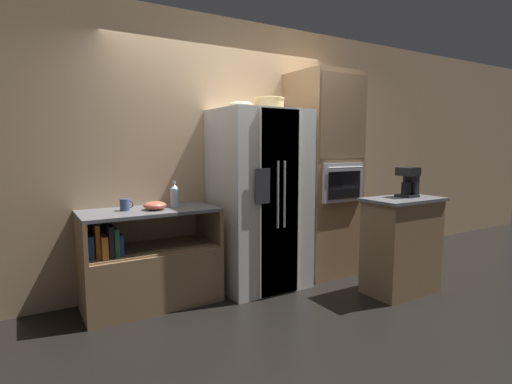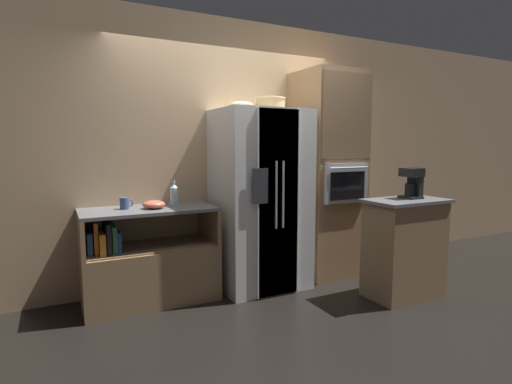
% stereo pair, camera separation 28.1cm
% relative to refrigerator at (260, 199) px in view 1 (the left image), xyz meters
% --- Properties ---
extents(ground_plane, '(20.00, 20.00, 0.00)m').
position_rel_refrigerator_xyz_m(ground_plane, '(-0.19, -0.01, -0.92)').
color(ground_plane, black).
extents(wall_back, '(12.00, 0.06, 2.80)m').
position_rel_refrigerator_xyz_m(wall_back, '(-0.19, 0.41, 0.48)').
color(wall_back, tan).
rests_on(wall_back, ground_plane).
extents(counter_left, '(1.21, 0.59, 0.89)m').
position_rel_refrigerator_xyz_m(counter_left, '(-1.14, 0.08, -0.59)').
color(counter_left, '#93704C').
rests_on(counter_left, ground_plane).
extents(refrigerator, '(0.89, 0.78, 1.83)m').
position_rel_refrigerator_xyz_m(refrigerator, '(0.00, 0.00, 0.00)').
color(refrigerator, silver).
rests_on(refrigerator, ground_plane).
extents(wall_oven, '(0.68, 0.73, 2.28)m').
position_rel_refrigerator_xyz_m(wall_oven, '(0.87, 0.04, 0.23)').
color(wall_oven, '#93704C').
rests_on(wall_oven, ground_plane).
extents(island_counter, '(0.79, 0.47, 0.96)m').
position_rel_refrigerator_xyz_m(island_counter, '(1.11, -0.90, -0.43)').
color(island_counter, '#93704C').
rests_on(island_counter, ground_plane).
extents(wicker_basket, '(0.31, 0.31, 0.12)m').
position_rel_refrigerator_xyz_m(wicker_basket, '(0.09, -0.03, 0.98)').
color(wicker_basket, tan).
rests_on(wicker_basket, refrigerator).
extents(fruit_bowl, '(0.24, 0.24, 0.08)m').
position_rel_refrigerator_xyz_m(fruit_bowl, '(-0.18, 0.06, 0.95)').
color(fruit_bowl, beige).
rests_on(fruit_bowl, refrigerator).
extents(bottle_tall, '(0.08, 0.08, 0.24)m').
position_rel_refrigerator_xyz_m(bottle_tall, '(-0.88, 0.10, 0.09)').
color(bottle_tall, silver).
rests_on(bottle_tall, counter_left).
extents(mug, '(0.12, 0.08, 0.11)m').
position_rel_refrigerator_xyz_m(mug, '(-1.33, 0.13, 0.03)').
color(mug, '#384C7A').
rests_on(mug, counter_left).
extents(mixing_bowl, '(0.21, 0.21, 0.08)m').
position_rel_refrigerator_xyz_m(mixing_bowl, '(-1.09, 0.04, 0.02)').
color(mixing_bowl, '#DB664C').
rests_on(mixing_bowl, counter_left).
extents(coffee_maker, '(0.17, 0.18, 0.30)m').
position_rel_refrigerator_xyz_m(coffee_maker, '(1.22, -0.87, 0.20)').
color(coffee_maker, black).
rests_on(coffee_maker, island_counter).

